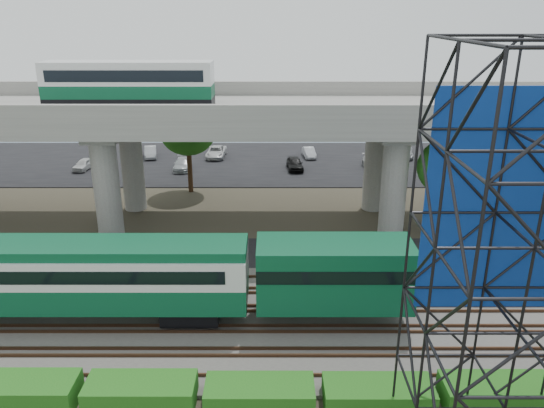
{
  "coord_description": "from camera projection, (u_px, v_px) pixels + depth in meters",
  "views": [
    {
      "loc": [
        1.53,
        -22.53,
        15.71
      ],
      "look_at": [
        1.52,
        6.0,
        5.31
      ],
      "focal_mm": 35.0,
      "sensor_mm": 36.0,
      "label": 1
    }
  ],
  "objects": [
    {
      "name": "ground",
      "position": [
        242.0,
        344.0,
        26.55
      ],
      "size": [
        140.0,
        140.0,
        0.0
      ],
      "primitive_type": "plane",
      "color": "#474233",
      "rests_on": "ground"
    },
    {
      "name": "ballast_bed",
      "position": [
        244.0,
        321.0,
        28.39
      ],
      "size": [
        90.0,
        12.0,
        0.2
      ],
      "primitive_type": "cube",
      "color": "slate",
      "rests_on": "ground"
    },
    {
      "name": "service_road",
      "position": [
        250.0,
        254.0,
        36.4
      ],
      "size": [
        90.0,
        5.0,
        0.08
      ],
      "primitive_type": "cube",
      "color": "black",
      "rests_on": "ground"
    },
    {
      "name": "parking_lot",
      "position": [
        258.0,
        162.0,
        58.48
      ],
      "size": [
        90.0,
        18.0,
        0.08
      ],
      "primitive_type": "cube",
      "color": "black",
      "rests_on": "ground"
    },
    {
      "name": "harbor_water",
      "position": [
        262.0,
        123.0,
        79.16
      ],
      "size": [
        140.0,
        40.0,
        0.03
      ],
      "primitive_type": "cube",
      "color": "#3F5467",
      "rests_on": "ground"
    },
    {
      "name": "rail_tracks",
      "position": [
        244.0,
        318.0,
        28.33
      ],
      "size": [
        90.0,
        9.52,
        0.16
      ],
      "color": "#472D1E",
      "rests_on": "ballast_bed"
    },
    {
      "name": "commuter_train",
      "position": [
        105.0,
        274.0,
        27.44
      ],
      "size": [
        29.3,
        3.06,
        4.3
      ],
      "color": "black",
      "rests_on": "rail_tracks"
    },
    {
      "name": "overpass",
      "position": [
        243.0,
        120.0,
        38.77
      ],
      "size": [
        80.0,
        12.0,
        12.4
      ],
      "color": "#9E9B93",
      "rests_on": "ground"
    },
    {
      "name": "hedge_strip",
      "position": [
        260.0,
        393.0,
        22.32
      ],
      "size": [
        34.6,
        1.8,
        1.2
      ],
      "color": "#145814",
      "rests_on": "ground"
    },
    {
      "name": "trees",
      "position": [
        190.0,
        155.0,
        39.83
      ],
      "size": [
        40.94,
        16.94,
        7.69
      ],
      "color": "#382314",
      "rests_on": "ground"
    },
    {
      "name": "suv",
      "position": [
        89.0,
        251.0,
        35.31
      ],
      "size": [
        4.88,
        3.44,
        1.24
      ],
      "primitive_type": "imported",
      "rotation": [
        0.0,
        0.0,
        1.22
      ],
      "color": "black",
      "rests_on": "service_road"
    },
    {
      "name": "parked_cars",
      "position": [
        266.0,
        158.0,
        57.69
      ],
      "size": [
        37.0,
        9.59,
        1.31
      ],
      "color": "#BEBEBE",
      "rests_on": "parking_lot"
    }
  ]
}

